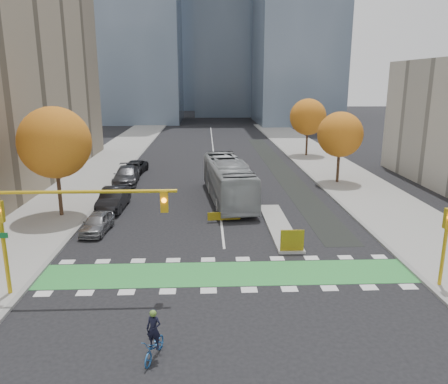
{
  "coord_description": "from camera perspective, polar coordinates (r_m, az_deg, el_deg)",
  "views": [
    {
      "loc": [
        -1.05,
        -19.93,
        10.04
      ],
      "look_at": [
        0.08,
        7.34,
        3.0
      ],
      "focal_mm": 35.0,
      "sensor_mm": 36.0,
      "label": 1
    }
  ],
  "objects": [
    {
      "name": "curb_east",
      "position": [
        42.61,
        12.73,
        0.58
      ],
      "size": [
        0.3,
        120.0,
        0.16
      ],
      "primitive_type": "cube",
      "color": "gray",
      "rests_on": "ground"
    },
    {
      "name": "ground",
      "position": [
        22.34,
        0.59,
        -12.24
      ],
      "size": [
        300.0,
        300.0,
        0.0
      ],
      "primitive_type": "plane",
      "color": "black",
      "rests_on": "ground"
    },
    {
      "name": "bike_lane_paint",
      "position": [
        51.64,
        7.21,
        3.15
      ],
      "size": [
        2.5,
        50.0,
        0.01
      ],
      "primitive_type": "cube",
      "color": "black",
      "rests_on": "ground"
    },
    {
      "name": "traffic_signal_east",
      "position": [
        23.75,
        26.99,
        -5.09
      ],
      "size": [
        0.35,
        0.43,
        4.1
      ],
      "color": "#BF9914",
      "rests_on": "ground"
    },
    {
      "name": "bike_crossing",
      "position": [
        23.69,
        0.4,
        -10.6
      ],
      "size": [
        20.0,
        3.0,
        0.01
      ],
      "primitive_type": "cube",
      "color": "green",
      "rests_on": "ground"
    },
    {
      "name": "parked_car_d",
      "position": [
        49.32,
        -11.63,
        3.21
      ],
      "size": [
        2.73,
        5.01,
        1.33
      ],
      "primitive_type": "imported",
      "rotation": [
        0.0,
        0.0,
        -0.11
      ],
      "color": "black",
      "rests_on": "ground"
    },
    {
      "name": "sidewalk_west",
      "position": [
        43.0,
        -19.13,
        0.25
      ],
      "size": [
        7.0,
        120.0,
        0.15
      ],
      "primitive_type": "cube",
      "color": "gray",
      "rests_on": "ground"
    },
    {
      "name": "hazard_board",
      "position": [
        26.33,
        8.9,
        -6.26
      ],
      "size": [
        1.4,
        0.12,
        1.3
      ],
      "primitive_type": "cube",
      "color": "yellow",
      "rests_on": "median_island"
    },
    {
      "name": "curb_west",
      "position": [
        42.12,
        -14.57,
        0.31
      ],
      "size": [
        0.3,
        120.0,
        0.16
      ],
      "primitive_type": "cube",
      "color": "gray",
      "rests_on": "ground"
    },
    {
      "name": "tree_east_near",
      "position": [
        44.22,
        14.93,
        7.26
      ],
      "size": [
        4.4,
        4.4,
        7.08
      ],
      "color": "#332114",
      "rests_on": "ground"
    },
    {
      "name": "tree_east_far",
      "position": [
        59.69,
        10.91,
        9.6
      ],
      "size": [
        4.8,
        4.8,
        7.65
      ],
      "color": "#332114",
      "rests_on": "ground"
    },
    {
      "name": "traffic_signal_west",
      "position": [
        21.46,
        -20.99,
        -2.78
      ],
      "size": [
        8.53,
        0.56,
        5.2
      ],
      "color": "#BF9914",
      "rests_on": "ground"
    },
    {
      "name": "centre_line",
      "position": [
        60.77,
        -1.36,
        4.96
      ],
      "size": [
        0.15,
        70.0,
        0.01
      ],
      "primitive_type": "cube",
      "color": "silver",
      "rests_on": "ground"
    },
    {
      "name": "parked_car_a",
      "position": [
        30.75,
        -16.25,
        -3.9
      ],
      "size": [
        1.89,
        4.0,
        1.32
      ],
      "primitive_type": "imported",
      "rotation": [
        0.0,
        0.0,
        -0.09
      ],
      "color": "gray",
      "rests_on": "ground"
    },
    {
      "name": "sidewalk_east",
      "position": [
        43.65,
        17.17,
        0.61
      ],
      "size": [
        7.0,
        120.0,
        0.15
      ],
      "primitive_type": "cube",
      "color": "gray",
      "rests_on": "ground"
    },
    {
      "name": "median_island",
      "position": [
        31.01,
        7.15,
        -4.39
      ],
      "size": [
        1.6,
        10.0,
        0.16
      ],
      "primitive_type": "cube",
      "color": "gray",
      "rests_on": "ground"
    },
    {
      "name": "cyclist",
      "position": [
        17.19,
        -9.09,
        -18.82
      ],
      "size": [
        1.05,
        1.81,
        1.98
      ],
      "rotation": [
        0.0,
        0.0,
        -0.28
      ],
      "color": "#22599C",
      "rests_on": "ground"
    },
    {
      "name": "tree_west",
      "position": [
        34.04,
        -21.24,
        6.02
      ],
      "size": [
        5.2,
        5.2,
        8.22
      ],
      "color": "#332114",
      "rests_on": "ground"
    },
    {
      "name": "parked_car_c",
      "position": [
        44.46,
        -12.63,
        2.15
      ],
      "size": [
        2.6,
        5.81,
        1.65
      ],
      "primitive_type": "imported",
      "rotation": [
        0.0,
        0.0,
        0.05
      ],
      "color": "#434448",
      "rests_on": "ground"
    },
    {
      "name": "bus",
      "position": [
        37.15,
        0.56,
        1.55
      ],
      "size": [
        4.19,
        12.72,
        3.48
      ],
      "primitive_type": "imported",
      "rotation": [
        0.0,
        0.0,
        0.1
      ],
      "color": "#9DA1A4",
      "rests_on": "ground"
    },
    {
      "name": "parked_car_b",
      "position": [
        35.82,
        -14.23,
        -0.86
      ],
      "size": [
        1.96,
        5.19,
        1.69
      ],
      "primitive_type": "imported",
      "rotation": [
        0.0,
        0.0,
        -0.03
      ],
      "color": "black",
      "rests_on": "ground"
    }
  ]
}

